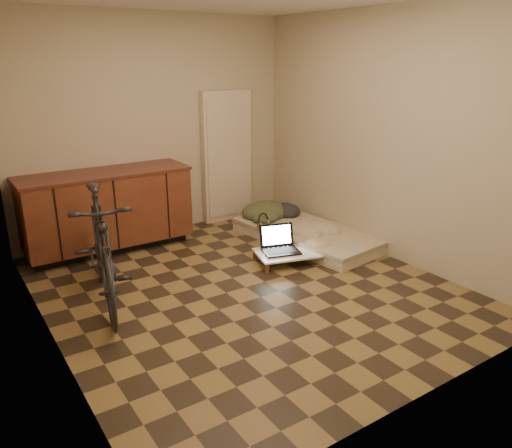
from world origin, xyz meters
TOP-DOWN VIEW (x-y plane):
  - room_shell at (0.00, 0.00)m, footprint 3.50×4.00m
  - cabinets at (-0.75, 1.70)m, footprint 1.84×0.62m
  - appliance_panel at (0.95, 1.94)m, footprint 0.70×0.10m
  - bicycle at (-1.20, 0.45)m, footprint 0.88×1.82m
  - futon at (1.30, 0.67)m, footprint 1.09×1.91m
  - clothing_pile at (1.24, 1.33)m, footprint 0.73×0.63m
  - headphones at (0.91, 1.02)m, footprint 0.28×0.27m
  - lap_desk at (0.72, 0.27)m, footprint 0.80×0.63m
  - laptop at (0.66, 0.35)m, footprint 0.46×0.44m
  - mouse at (0.98, 0.18)m, footprint 0.11×0.12m

SIDE VIEW (x-z plane):
  - futon at x=1.30m, z-range 0.00..0.16m
  - lap_desk at x=0.72m, z-range 0.04..0.16m
  - mouse at x=0.98m, z-range 0.12..0.15m
  - laptop at x=0.66m, z-range 0.04..0.30m
  - headphones at x=0.91m, z-range 0.16..0.30m
  - clothing_pile at x=1.24m, z-range 0.16..0.42m
  - cabinets at x=-0.75m, z-range 0.01..0.92m
  - bicycle at x=-1.20m, z-range 0.00..1.13m
  - appliance_panel at x=0.95m, z-range 0.00..1.70m
  - room_shell at x=0.00m, z-range 0.00..2.60m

